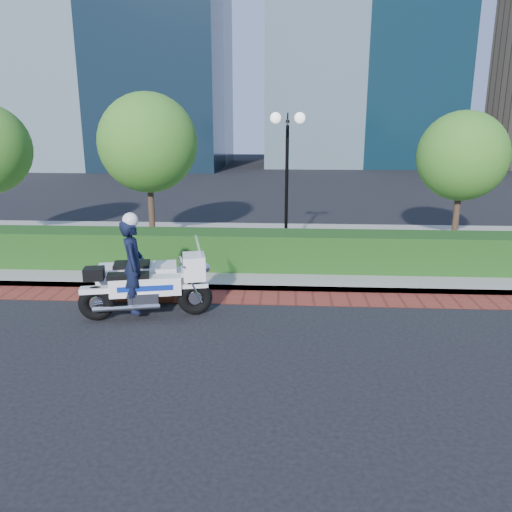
# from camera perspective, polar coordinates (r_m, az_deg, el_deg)

# --- Properties ---
(ground) EXTENTS (120.00, 120.00, 0.00)m
(ground) POSITION_cam_1_polar(r_m,az_deg,el_deg) (10.61, -2.10, -7.46)
(ground) COLOR black
(ground) RESTS_ON ground
(brick_strip) EXTENTS (60.00, 1.00, 0.01)m
(brick_strip) POSITION_cam_1_polar(r_m,az_deg,el_deg) (12.01, -1.43, -4.72)
(brick_strip) COLOR maroon
(brick_strip) RESTS_ON ground
(sidewalk) EXTENTS (60.00, 8.00, 0.15)m
(sidewalk) POSITION_cam_1_polar(r_m,az_deg,el_deg) (16.29, -0.12, 0.81)
(sidewalk) COLOR gray
(sidewalk) RESTS_ON ground
(hedge_main) EXTENTS (18.00, 1.20, 1.00)m
(hedge_main) POSITION_cam_1_polar(r_m,az_deg,el_deg) (13.83, -0.73, 0.71)
(hedge_main) COLOR #1B3411
(hedge_main) RESTS_ON sidewalk
(lamppost) EXTENTS (1.02, 0.70, 4.21)m
(lamppost) POSITION_cam_1_polar(r_m,az_deg,el_deg) (15.01, 3.56, 10.74)
(lamppost) COLOR black
(lamppost) RESTS_ON sidewalk
(tree_b) EXTENTS (3.20, 3.20, 4.89)m
(tree_b) POSITION_cam_1_polar(r_m,az_deg,el_deg) (16.88, -12.26, 12.51)
(tree_b) COLOR #332319
(tree_b) RESTS_ON sidewalk
(tree_c) EXTENTS (2.80, 2.80, 4.30)m
(tree_c) POSITION_cam_1_polar(r_m,az_deg,el_deg) (17.22, 22.52, 10.49)
(tree_c) COLOR #332319
(tree_c) RESTS_ON sidewalk
(police_motorcycle) EXTENTS (2.80, 2.02, 2.28)m
(police_motorcycle) POSITION_cam_1_polar(r_m,az_deg,el_deg) (11.20, -13.01, -2.38)
(police_motorcycle) COLOR black
(police_motorcycle) RESTS_ON ground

